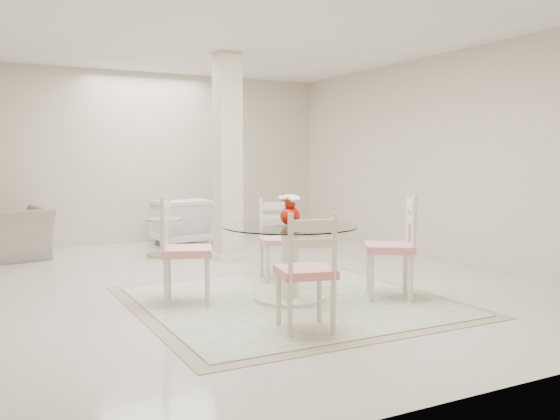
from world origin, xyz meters
name	(u,v)px	position (x,y,z in m)	size (l,w,h in m)	color
ground	(232,282)	(0.00, 0.00, 0.00)	(7.00, 7.00, 0.00)	beige
room_shell	(231,110)	(0.00, 0.00, 1.86)	(6.02, 7.02, 2.71)	beige
column	(228,158)	(0.50, 1.30, 1.35)	(0.30, 0.30, 2.70)	beige
area_rug	(290,301)	(0.13, -1.07, 0.01)	(2.82, 2.82, 0.02)	tan
dining_table	(290,263)	(0.13, -1.07, 0.37)	(1.25, 1.25, 0.72)	#F1E5C6
red_vase	(290,210)	(0.13, -1.07, 0.86)	(0.22, 0.21, 0.29)	#A41405
dining_chair_east	(397,239)	(1.08, -1.46, 0.58)	(0.61, 0.61, 1.10)	#ECE5C2
dining_chair_north	(278,233)	(0.49, -0.13, 0.52)	(0.48, 0.48, 0.99)	beige
dining_chair_west	(179,242)	(-0.82, -0.70, 0.58)	(0.57, 0.57, 1.10)	beige
dining_chair_south	(308,263)	(-0.23, -2.02, 0.55)	(0.50, 0.50, 1.04)	beige
recliner_taupe	(6,234)	(-2.10, 2.65, 0.35)	(1.07, 0.94, 0.70)	#9E9183
armchair_white	(181,222)	(0.39, 2.93, 0.36)	(0.78, 0.80, 0.73)	silver
side_table	(164,239)	(-0.15, 2.03, 0.24)	(0.50, 0.50, 0.52)	tan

